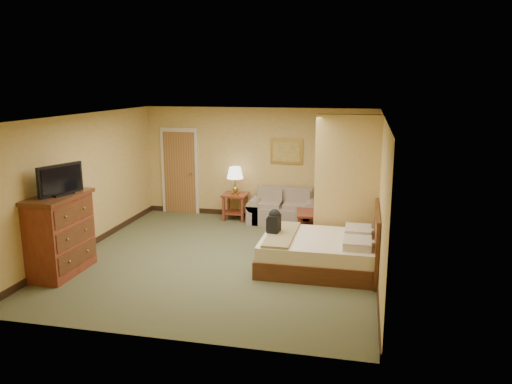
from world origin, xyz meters
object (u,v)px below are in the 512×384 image
(dresser, at_px, (60,234))
(bed, at_px, (323,252))
(coffee_table, at_px, (314,218))
(loveseat, at_px, (283,212))

(dresser, bearing_deg, bed, 15.31)
(bed, bearing_deg, dresser, -164.69)
(coffee_table, distance_m, bed, 2.00)
(loveseat, distance_m, coffee_table, 1.06)
(loveseat, bearing_deg, coffee_table, -41.48)
(coffee_table, height_order, dresser, dresser)
(loveseat, distance_m, bed, 2.90)
(bed, bearing_deg, loveseat, 113.12)
(loveseat, xyz_separation_m, bed, (1.14, -2.67, 0.04))
(coffee_table, height_order, bed, bed)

